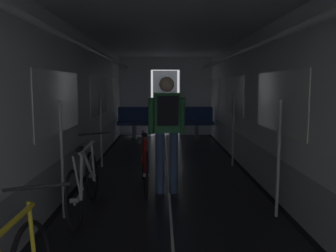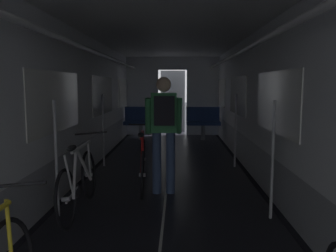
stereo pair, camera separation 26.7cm
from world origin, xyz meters
name	(u,v)px [view 2 (the right image)]	position (x,y,z in m)	size (l,w,h in m)	color
train_car_shell	(167,77)	(0.00, 3.60, 1.70)	(3.14, 12.34, 2.57)	black
bench_seat_far_left	(141,120)	(-0.90, 8.07, 0.57)	(0.98, 0.51, 0.95)	gray
bench_seat_far_right	(203,120)	(0.90, 8.07, 0.57)	(0.98, 0.51, 0.95)	gray
bicycle_white	(79,182)	(-1.05, 2.24, 0.38)	(0.44, 1.69, 0.95)	black
person_cyclist_aisle	(164,124)	(-0.03, 3.01, 1.02)	(0.54, 0.40, 1.69)	#384C75
bicycle_red_in_aisle	(143,163)	(-0.37, 3.28, 0.38)	(0.44, 1.69, 0.94)	black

